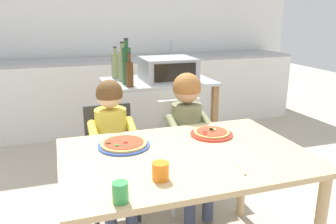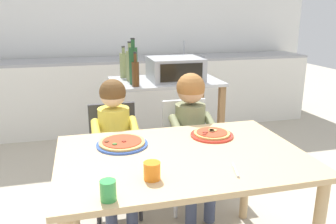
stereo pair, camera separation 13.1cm
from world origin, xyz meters
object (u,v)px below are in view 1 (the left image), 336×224
at_px(drinking_cup_orange, 160,171).
at_px(bottle_brown_beer, 127,65).
at_px(child_in_yellow_shirt, 113,136).
at_px(pizza_plate_red_rimmed, 212,133).
at_px(kitchen_island_cart, 158,113).
at_px(drinking_cup_green, 120,192).
at_px(bottle_squat_spirits, 130,74).
at_px(dining_chair_left, 111,153).
at_px(pizza_plate_blue_rimmed, 124,144).
at_px(dining_table, 185,170).
at_px(bottle_tall_green_wine, 116,65).
at_px(serving_spoon, 241,168).
at_px(toaster_oven, 168,69).
at_px(bottle_slim_sauce, 123,65).
at_px(dining_chair_right, 183,145).
at_px(child_in_olive_shirt, 189,125).

bearing_deg(drinking_cup_orange, bottle_brown_beer, 84.33).
bearing_deg(bottle_brown_beer, child_in_yellow_shirt, -112.96).
distance_m(bottle_brown_beer, drinking_cup_orange, 1.41).
distance_m(child_in_yellow_shirt, pizza_plate_red_rimmed, 0.69).
height_order(kitchen_island_cart, drinking_cup_green, kitchen_island_cart).
distance_m(kitchen_island_cart, bottle_squat_spirits, 0.54).
bearing_deg(child_in_yellow_shirt, kitchen_island_cart, 50.55).
bearing_deg(child_in_yellow_shirt, drinking_cup_green, -97.28).
bearing_deg(dining_chair_left, kitchen_island_cart, 44.23).
bearing_deg(pizza_plate_blue_rimmed, dining_table, -34.26).
height_order(pizza_plate_red_rimmed, drinking_cup_orange, drinking_cup_orange).
xyz_separation_m(bottle_tall_green_wine, dining_table, (0.12, -1.44, -0.38)).
relative_size(dining_chair_left, pizza_plate_red_rimmed, 3.08).
xyz_separation_m(pizza_plate_red_rimmed, serving_spoon, (-0.07, -0.48, -0.01)).
distance_m(bottle_tall_green_wine, child_in_yellow_shirt, 0.92).
xyz_separation_m(toaster_oven, serving_spoon, (-0.11, -1.48, -0.26)).
bearing_deg(pizza_plate_blue_rimmed, drinking_cup_orange, -79.65).
xyz_separation_m(dining_table, dining_chair_left, (-0.30, 0.74, -0.16)).
distance_m(bottle_brown_beer, bottle_squat_spirits, 0.11).
bearing_deg(serving_spoon, pizza_plate_red_rimmed, 81.97).
xyz_separation_m(dining_table, drinking_cup_orange, (-0.22, -0.24, 0.14)).
height_order(bottle_tall_green_wine, pizza_plate_red_rimmed, bottle_tall_green_wine).
xyz_separation_m(bottle_squat_spirits, dining_table, (0.08, -1.02, -0.37)).
height_order(bottle_slim_sauce, serving_spoon, bottle_slim_sauce).
bearing_deg(dining_chair_right, pizza_plate_blue_rimmed, -137.53).
height_order(bottle_tall_green_wine, drinking_cup_green, bottle_tall_green_wine).
bearing_deg(bottle_tall_green_wine, bottle_brown_beer, -83.06).
xyz_separation_m(bottle_tall_green_wine, child_in_yellow_shirt, (-0.18, -0.83, -0.36)).
bearing_deg(child_in_yellow_shirt, bottle_brown_beer, 67.04).
bearing_deg(bottle_tall_green_wine, drinking_cup_orange, -93.30).
bearing_deg(bottle_tall_green_wine, toaster_oven, -28.59).
xyz_separation_m(child_in_yellow_shirt, drinking_cup_orange, (0.08, -0.86, 0.12)).
xyz_separation_m(dining_chair_left, pizza_plate_red_rimmed, (0.55, -0.52, 0.27)).
relative_size(bottle_brown_beer, serving_spoon, 2.67).
distance_m(toaster_oven, bottle_squat_spirits, 0.43).
height_order(child_in_olive_shirt, drinking_cup_orange, child_in_olive_shirt).
bearing_deg(drinking_cup_green, toaster_oven, 65.61).
xyz_separation_m(bottle_brown_beer, dining_table, (0.08, -1.13, -0.42)).
distance_m(bottle_brown_beer, child_in_olive_shirt, 0.73).
xyz_separation_m(toaster_oven, dining_chair_right, (-0.04, -0.51, -0.51)).
bearing_deg(child_in_olive_shirt, bottle_slim_sauce, 116.78).
relative_size(pizza_plate_blue_rimmed, serving_spoon, 2.10).
height_order(dining_chair_left, dining_chair_right, same).
height_order(bottle_squat_spirits, dining_chair_left, bottle_squat_spirits).
distance_m(bottle_brown_beer, drinking_cup_green, 1.57).
xyz_separation_m(dining_chair_right, pizza_plate_red_rimmed, (-0.00, -0.49, 0.27)).
relative_size(bottle_tall_green_wine, pizza_plate_blue_rimmed, 0.96).
bearing_deg(toaster_oven, bottle_squat_spirits, -153.11).
distance_m(dining_chair_left, serving_spoon, 1.14).
bearing_deg(dining_chair_right, bottle_slim_sauce, 121.36).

